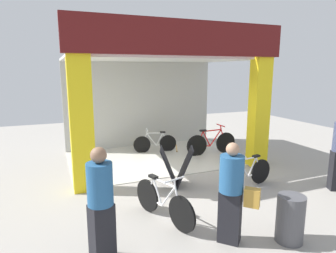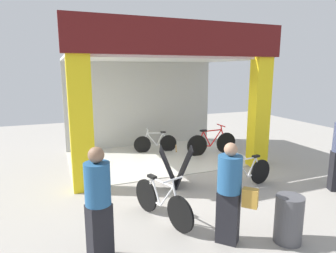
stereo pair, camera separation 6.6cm
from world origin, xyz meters
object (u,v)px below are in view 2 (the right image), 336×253
(bicycle_inside_1, at_px, (212,143))
(sandwich_board_sign, at_px, (176,167))
(pedestrian_3, at_px, (230,192))
(bicycle_inside_0, at_px, (156,143))
(bicycle_parked_1, at_px, (162,202))
(bicycle_parked_0, at_px, (247,174))
(trash_bin, at_px, (289,219))
(pedestrian_1, at_px, (98,203))

(bicycle_inside_1, bearing_deg, sandwich_board_sign, -136.67)
(bicycle_inside_1, relative_size, pedestrian_3, 1.07)
(bicycle_inside_0, xyz_separation_m, bicycle_parked_1, (-1.37, -4.30, 0.04))
(bicycle_inside_1, height_order, bicycle_parked_1, bicycle_inside_1)
(bicycle_parked_0, bearing_deg, bicycle_inside_1, 77.41)
(bicycle_inside_1, relative_size, bicycle_parked_1, 1.13)
(pedestrian_3, bearing_deg, bicycle_parked_1, 126.35)
(bicycle_parked_0, relative_size, bicycle_parked_1, 0.97)
(bicycle_parked_1, distance_m, trash_bin, 2.13)
(bicycle_inside_0, xyz_separation_m, pedestrian_3, (-0.61, -5.32, 0.53))
(bicycle_inside_1, xyz_separation_m, bicycle_parked_0, (-0.59, -2.66, -0.05))
(sandwich_board_sign, xyz_separation_m, pedestrian_3, (-0.12, -2.43, 0.38))
(sandwich_board_sign, xyz_separation_m, trash_bin, (0.76, -2.77, -0.08))
(bicycle_parked_1, xyz_separation_m, pedestrian_3, (0.75, -1.02, 0.49))
(bicycle_parked_1, bearing_deg, trash_bin, -39.81)
(pedestrian_1, bearing_deg, bicycle_parked_0, 22.21)
(bicycle_parked_0, relative_size, pedestrian_1, 0.89)
(bicycle_inside_0, height_order, sandwich_board_sign, sandwich_board_sign)
(bicycle_inside_0, distance_m, trash_bin, 5.67)
(sandwich_board_sign, relative_size, pedestrian_3, 0.58)
(pedestrian_1, relative_size, pedestrian_3, 1.04)
(bicycle_parked_1, bearing_deg, pedestrian_3, -53.65)
(pedestrian_1, distance_m, pedestrian_3, 1.98)
(sandwich_board_sign, height_order, pedestrian_1, pedestrian_1)
(pedestrian_1, bearing_deg, bicycle_inside_1, 44.65)
(bicycle_inside_0, xyz_separation_m, trash_bin, (0.27, -5.66, 0.07))
(sandwich_board_sign, relative_size, pedestrian_1, 0.55)
(bicycle_inside_0, xyz_separation_m, pedestrian_1, (-2.58, -5.04, 0.56))
(bicycle_parked_1, height_order, sandwich_board_sign, sandwich_board_sign)
(bicycle_parked_0, bearing_deg, bicycle_parked_1, -163.20)
(bicycle_inside_0, distance_m, pedestrian_3, 5.38)
(sandwich_board_sign, bearing_deg, pedestrian_3, -92.88)
(bicycle_parked_0, bearing_deg, sandwich_board_sign, 154.96)
(pedestrian_1, height_order, pedestrian_3, pedestrian_1)
(bicycle_inside_1, height_order, bicycle_parked_0, bicycle_inside_1)
(bicycle_parked_1, xyz_separation_m, trash_bin, (1.63, -1.36, 0.03))
(bicycle_parked_0, relative_size, trash_bin, 1.95)
(pedestrian_3, relative_size, trash_bin, 2.11)
(bicycle_parked_1, distance_m, pedestrian_3, 1.36)
(bicycle_parked_1, height_order, trash_bin, bicycle_parked_1)
(trash_bin, bearing_deg, sandwich_board_sign, 105.33)
(bicycle_parked_0, relative_size, sandwich_board_sign, 1.60)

